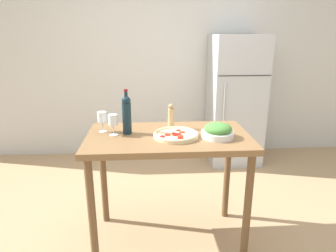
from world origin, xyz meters
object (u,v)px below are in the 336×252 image
Objects in this scene: wine_bottle at (127,114)px; homemade_pizza at (176,135)px; pepper_mill at (171,117)px; wine_glass_near at (113,121)px; wine_glass_far at (102,118)px; salad_bowl at (218,131)px; refrigerator at (235,100)px.

wine_bottle reaches higher than homemade_pizza.
pepper_mill is (0.34, 0.11, -0.06)m from wine_bottle.
homemade_pizza is at bearing -9.01° from wine_glass_near.
pepper_mill is (0.54, 0.06, -0.01)m from wine_glass_far.
wine_bottle is 0.36m from pepper_mill.
wine_bottle is 1.70× the size of pepper_mill.
wine_glass_far reaches higher than salad_bowl.
wine_bottle is at bearing -129.67° from refrigerator.
wine_bottle is 0.69m from salad_bowl.
homemade_pizza is at bearing -15.97° from wine_glass_far.
wine_glass_near is at bearing -131.24° from refrigerator.
wine_glass_near is at bearing -162.19° from pepper_mill.
pepper_mill is at bearing -123.25° from refrigerator.
wine_glass_far is 0.67× the size of salad_bowl.
wine_bottle is (-1.29, -1.55, 0.25)m from refrigerator.
refrigerator is 2.03m from wine_bottle.
salad_bowl is (-0.62, -1.69, 0.15)m from refrigerator.
salad_bowl is at bearing -7.70° from wine_glass_near.
refrigerator is at bearing 50.33° from wine_bottle.
homemade_pizza is (0.46, -0.07, -0.09)m from wine_glass_near.
refrigerator is at bearing 45.33° from wine_glass_far.
refrigerator is at bearing 56.75° from pepper_mill.
wine_glass_far is at bearing 164.03° from homemade_pizza.
homemade_pizza is at bearing -119.16° from refrigerator.
wine_glass_near and wine_glass_far have the same top height.
salad_bowl is (0.33, -0.25, -0.05)m from pepper_mill.
refrigerator reaches higher than salad_bowl.
wine_bottle is 0.21m from wine_glass_far.
pepper_mill is 0.23m from homemade_pizza.
homemade_pizza is at bearing -16.16° from wine_bottle.
wine_glass_far reaches higher than homemade_pizza.
wine_glass_far is 0.88m from salad_bowl.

